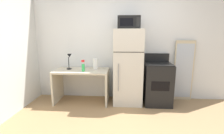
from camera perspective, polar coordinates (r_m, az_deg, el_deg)
The scene contains 9 objects.
wall_back_white at distance 3.97m, azimuth 4.69°, elevation 7.79°, with size 5.00×0.10×2.60m, color silver.
desk at distance 3.84m, azimuth -10.29°, elevation -4.22°, with size 1.20×0.64×0.75m.
desk_lamp at distance 3.86m, azimuth -14.48°, elevation 2.73°, with size 0.14×0.12×0.35m.
spray_bottle at distance 3.61m, azimuth -9.87°, elevation 0.07°, with size 0.06×0.06×0.25m.
paper_towel_roll at distance 3.80m, azimuth -5.71°, elevation 1.06°, with size 0.11×0.11×0.24m, color white.
refrigerator at distance 3.68m, azimuth 5.50°, elevation -0.02°, with size 0.62×0.61×1.65m.
microwave at distance 3.59m, azimuth 5.81°, elevation 14.98°, with size 0.46×0.35×0.26m.
oven_range at distance 3.83m, azimuth 15.33°, elevation -5.40°, with size 0.58×0.61×1.10m.
leaning_mirror at distance 4.19m, azimuth 23.35°, elevation -1.24°, with size 0.44×0.03×1.40m.
Camera 1 is at (-0.05, -2.27, 1.55)m, focal length 26.59 mm.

